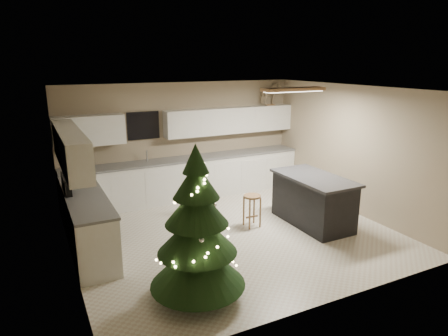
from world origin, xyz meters
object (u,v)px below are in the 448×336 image
at_px(bar_stool, 252,203).
at_px(toddler, 201,197).
at_px(rocking_horse, 271,94).
at_px(island, 313,200).
at_px(christmas_tree, 197,237).

relative_size(bar_stool, toddler, 0.78).
bearing_deg(toddler, rocking_horse, 19.89).
xyz_separation_m(island, rocking_horse, (0.67, 2.62, 1.80)).
xyz_separation_m(island, bar_stool, (-1.11, 0.41, -0.01)).
bearing_deg(christmas_tree, bar_stool, 43.12).
relative_size(christmas_tree, rocking_horse, 3.11).
bearing_deg(christmas_tree, rocking_horse, 47.38).
xyz_separation_m(christmas_tree, rocking_horse, (3.61, 3.92, 1.42)).
bearing_deg(christmas_tree, toddler, 65.71).
height_order(toddler, rocking_horse, rocking_horse).
bearing_deg(island, bar_stool, 159.73).
distance_m(island, christmas_tree, 3.24).
distance_m(bar_stool, rocking_horse, 3.36).
xyz_separation_m(christmas_tree, toddler, (1.18, 2.62, -0.46)).
relative_size(island, rocking_horse, 2.53).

